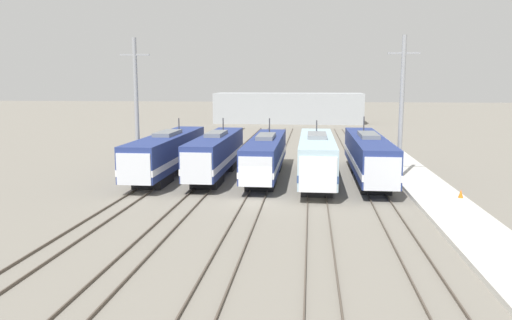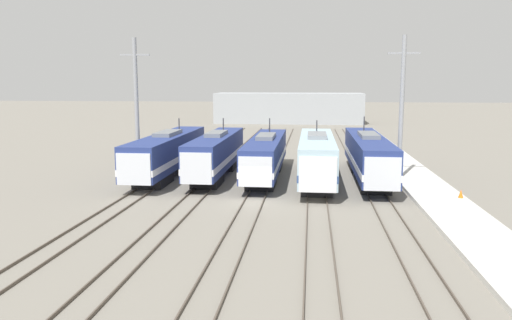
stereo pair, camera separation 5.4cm
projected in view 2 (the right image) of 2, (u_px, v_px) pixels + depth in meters
ground_plane at (254, 201)px, 37.32m from camera, size 400.00×400.00×0.00m
rail_pair_far_left at (133, 197)px, 38.33m from camera, size 1.50×120.00×0.15m
rail_pair_center_left at (193, 199)px, 37.82m from camera, size 1.51×120.00×0.15m
rail_pair_center at (254, 200)px, 37.31m from camera, size 1.51×120.00×0.15m
rail_pair_center_right at (317, 202)px, 36.80m from camera, size 1.51×120.00×0.15m
rail_pair_far_right at (382, 204)px, 36.29m from camera, size 1.50×120.00×0.15m
locomotive_far_left at (167, 153)px, 47.19m from camera, size 2.99×18.97×5.19m
locomotive_center_left at (216, 154)px, 46.62m from camera, size 2.76×17.23×5.27m
locomotive_center at (265, 156)px, 46.07m from camera, size 2.84×18.17×5.27m
locomotive_center_right at (317, 158)px, 43.76m from camera, size 3.01×17.32×5.26m
locomotive_far_right at (368, 156)px, 45.34m from camera, size 2.92×19.41×5.48m
catenary_tower_left at (137, 107)px, 46.18m from camera, size 2.75×0.39×12.86m
catenary_tower_right at (402, 108)px, 43.57m from camera, size 2.75×0.39×12.86m
platform at (445, 204)px, 35.79m from camera, size 4.00×120.00×0.31m
traffic_cone at (461, 194)px, 37.08m from camera, size 0.36×0.36×0.63m
depot_building at (289, 108)px, 111.08m from camera, size 32.31×10.36×6.57m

